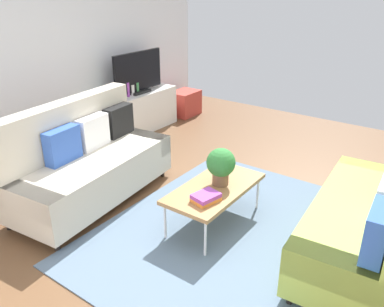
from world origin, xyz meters
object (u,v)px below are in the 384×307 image
(potted_plant, at_px, (221,165))
(vase_0, at_px, (109,95))
(couch_green, at_px, (375,218))
(table_book_0, at_px, (206,199))
(storage_trunk, at_px, (185,103))
(vase_1, at_px, (117,93))
(couch_beige, at_px, (87,162))
(tv_console, at_px, (139,112))
(bottle_1, at_px, (133,90))
(bottle_0, at_px, (128,90))
(tv, at_px, (138,73))
(bottle_2, at_px, (137,88))
(coffee_table, at_px, (215,189))

(potted_plant, relative_size, vase_0, 2.22)
(couch_green, height_order, table_book_0, couch_green)
(storage_trunk, distance_m, vase_1, 1.60)
(couch_beige, distance_m, tv_console, 2.22)
(vase_0, bearing_deg, bottle_1, -12.15)
(vase_1, bearing_deg, storage_trunk, -5.65)
(couch_beige, distance_m, couch_green, 2.93)
(couch_beige, bearing_deg, potted_plant, 102.08)
(couch_green, relative_size, tv_console, 1.40)
(bottle_0, height_order, bottle_1, bottle_0)
(storage_trunk, bearing_deg, bottle_1, 177.28)
(potted_plant, relative_size, vase_1, 2.43)
(vase_0, bearing_deg, tv_console, -4.93)
(tv, bearing_deg, couch_beige, -152.42)
(potted_plant, height_order, bottle_0, bottle_0)
(couch_beige, height_order, tv, tv)
(tv_console, relative_size, bottle_1, 8.60)
(potted_plant, xyz_separation_m, table_book_0, (-0.36, -0.07, -0.20))
(storage_trunk, bearing_deg, tv_console, 174.81)
(couch_beige, height_order, bottle_0, couch_beige)
(tv_console, bearing_deg, couch_green, -108.15)
(couch_beige, bearing_deg, vase_1, -150.69)
(couch_green, bearing_deg, potted_plant, 94.12)
(storage_trunk, relative_size, bottle_2, 2.95)
(tv_console, relative_size, vase_1, 8.96)
(tv, distance_m, potted_plant, 2.89)
(vase_0, bearing_deg, bottle_0, -15.73)
(tv, relative_size, bottle_1, 6.14)
(table_book_0, distance_m, bottle_1, 3.04)
(tv_console, xyz_separation_m, bottle_2, (-0.05, -0.04, 0.41))
(table_book_0, bearing_deg, couch_beige, 94.26)
(tv_console, distance_m, table_book_0, 3.15)
(vase_1, bearing_deg, tv_console, -6.83)
(bottle_1, bearing_deg, vase_0, 167.85)
(table_book_0, height_order, bottle_2, bottle_2)
(couch_green, relative_size, bottle_0, 9.02)
(tv_console, distance_m, bottle_0, 0.50)
(table_book_0, distance_m, bottle_0, 2.99)
(storage_trunk, distance_m, vase_0, 1.76)
(tv_console, xyz_separation_m, bottle_1, (-0.16, -0.04, 0.40))
(potted_plant, relative_size, table_book_0, 1.58)
(tv_console, bearing_deg, potted_plant, -120.94)
(tv, height_order, table_book_0, tv)
(couch_green, height_order, vase_0, couch_green)
(coffee_table, xyz_separation_m, bottle_0, (1.30, 2.43, 0.36))
(bottle_1, bearing_deg, bottle_0, 180.00)
(potted_plant, height_order, table_book_0, potted_plant)
(tv_console, bearing_deg, table_book_0, -125.88)
(vase_0, height_order, bottle_1, vase_0)
(coffee_table, relative_size, bottle_0, 5.07)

